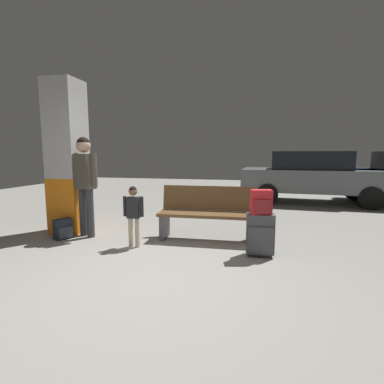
% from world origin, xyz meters
% --- Properties ---
extents(ground_plane, '(18.00, 18.00, 0.10)m').
position_xyz_m(ground_plane, '(0.00, 4.00, -0.05)').
color(ground_plane, gray).
extents(structural_pillar, '(0.57, 0.57, 2.73)m').
position_xyz_m(structural_pillar, '(-2.17, 1.64, 1.35)').
color(structural_pillar, orange).
rests_on(structural_pillar, ground_plane).
extents(bench, '(1.62, 0.58, 0.89)m').
position_xyz_m(bench, '(0.39, 1.69, 0.44)').
color(bench, brown).
rests_on(bench, ground_plane).
extents(suitcase, '(0.39, 0.26, 0.60)m').
position_xyz_m(suitcase, '(1.25, 1.04, 0.32)').
color(suitcase, '#4C4C51').
rests_on(suitcase, ground_plane).
extents(backpack_bright, '(0.31, 0.24, 0.34)m').
position_xyz_m(backpack_bright, '(1.25, 1.04, 0.77)').
color(backpack_bright, red).
rests_on(backpack_bright, suitcase).
extents(child, '(0.32, 0.19, 0.95)m').
position_xyz_m(child, '(-0.64, 1.03, 0.58)').
color(child, beige).
rests_on(child, ground_plane).
extents(adult, '(0.56, 0.31, 1.72)m').
position_xyz_m(adult, '(-1.68, 1.40, 1.06)').
color(adult, '#38383D').
rests_on(adult, ground_plane).
extents(backpack_dark_floor, '(0.29, 0.32, 0.34)m').
position_xyz_m(backpack_dark_floor, '(-2.00, 1.18, 0.17)').
color(backpack_dark_floor, '#1E232D').
rests_on(backpack_dark_floor, ground_plane).
extents(parked_car_near, '(4.20, 1.99, 1.51)m').
position_xyz_m(parked_car_near, '(2.81, 6.05, 0.81)').
color(parked_car_near, slate).
rests_on(parked_car_near, ground_plane).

